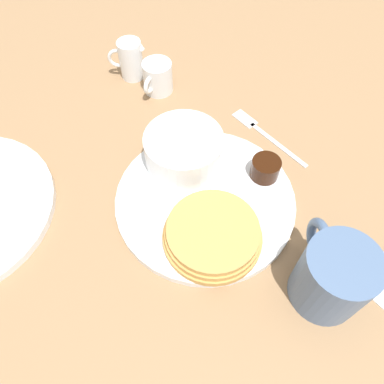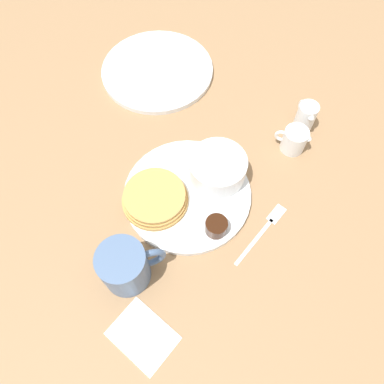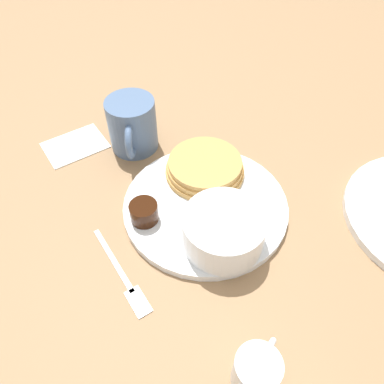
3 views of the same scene
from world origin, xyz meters
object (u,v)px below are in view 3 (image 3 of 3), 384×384
(bowl, at_px, (224,229))
(creamer_pitcher_near, at_px, (256,372))
(plate, at_px, (205,206))
(coffee_mug, at_px, (133,125))
(fork, at_px, (125,280))

(bowl, height_order, creamer_pitcher_near, bowl)
(plate, distance_m, creamer_pitcher_near, 0.24)
(coffee_mug, bearing_deg, plate, 90.23)
(bowl, distance_m, creamer_pitcher_near, 0.17)
(plate, bearing_deg, creamer_pitcher_near, 61.06)
(plate, relative_size, coffee_mug, 2.43)
(plate, relative_size, creamer_pitcher_near, 3.47)
(plate, distance_m, bowl, 0.08)
(bowl, relative_size, coffee_mug, 1.09)
(bowl, xyz_separation_m, fork, (0.13, -0.04, -0.04))
(bowl, distance_m, fork, 0.14)
(creamer_pitcher_near, bearing_deg, bowl, -121.68)
(coffee_mug, relative_size, fork, 0.67)
(creamer_pitcher_near, bearing_deg, coffee_mug, -106.40)
(bowl, xyz_separation_m, creamer_pitcher_near, (0.09, 0.15, -0.01))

